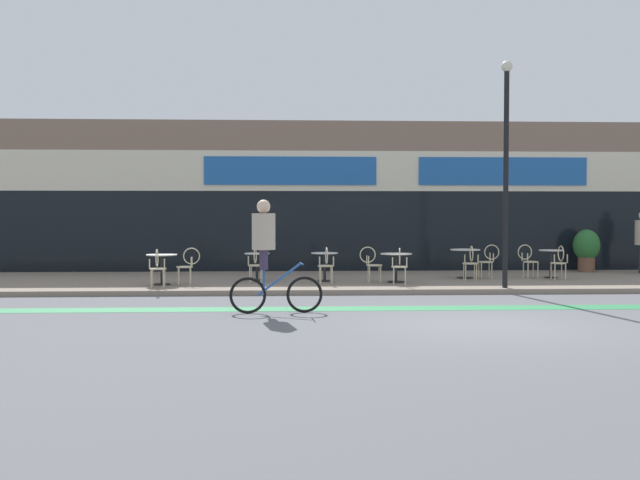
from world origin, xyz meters
The scene contains 23 objects.
ground_plane centered at (0.00, 0.00, 0.00)m, with size 120.00×120.00×0.00m, color #5B5B60.
sidewalk_slab centered at (0.00, 7.25, 0.06)m, with size 40.00×5.50×0.12m, color gray.
storefront_facade centered at (0.00, 11.96, 2.31)m, with size 40.00×4.06×4.62m.
bike_lane_stripe centered at (0.00, 2.12, 0.00)m, with size 36.00×0.70×0.01m, color #2D844C.
bistro_table_0 centered at (-6.38, 5.91, 0.65)m, with size 0.75×0.75×0.74m.
bistro_table_1 centered at (-4.11, 6.90, 0.63)m, with size 0.65×0.65×0.71m.
bistro_table_2 centered at (-2.37, 6.65, 0.64)m, with size 0.68×0.68×0.73m.
bistro_table_3 centered at (-0.59, 6.27, 0.65)m, with size 0.79×0.79×0.73m.
bistro_table_4 centered at (1.43, 7.35, 0.68)m, with size 0.80×0.80×0.78m.
bistro_table_5 centered at (3.76, 7.35, 0.65)m, with size 0.63×0.63×0.75m.
cafe_chair_0_near centered at (-6.37, 5.28, 0.64)m, with size 0.42×0.58×0.90m.
cafe_chair_0_side centered at (-5.75, 5.92, 0.64)m, with size 0.59×0.43×0.90m.
cafe_chair_1_near centered at (-4.11, 6.28, 0.64)m, with size 0.44×0.59×0.90m.
cafe_chair_2_near centered at (-2.37, 6.02, 0.64)m, with size 0.42×0.58×0.90m.
cafe_chair_3_near centered at (-0.60, 5.65, 0.64)m, with size 0.45×0.60×0.90m.
cafe_chair_3_side centered at (-1.22, 6.27, 0.64)m, with size 0.58×0.41×0.90m.
cafe_chair_4_near centered at (1.42, 6.72, 0.64)m, with size 0.43×0.59×0.90m.
cafe_chair_4_side centered at (2.05, 7.35, 0.64)m, with size 0.58×0.41×0.90m.
cafe_chair_5_near centered at (3.76, 6.72, 0.64)m, with size 0.40×0.57×0.90m.
cafe_chair_5_side centered at (3.13, 7.34, 0.64)m, with size 0.60×0.45×0.90m.
planter_pot centered at (5.54, 9.32, 0.82)m, with size 0.77×0.77×1.25m.
lamp_post centered at (1.76, 4.85, 3.16)m, with size 0.26×0.26×5.27m.
cyclist_0 centered at (-3.73, 1.53, 1.23)m, with size 1.74×0.54×2.12m.
Camera 1 is at (-3.41, -12.37, 1.89)m, focal length 42.00 mm.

